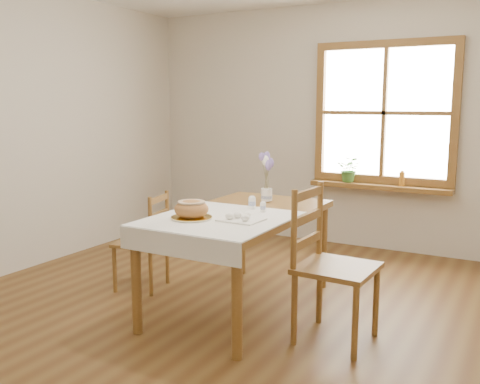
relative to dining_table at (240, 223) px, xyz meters
The scene contains 18 objects.
ground 0.73m from the dining_table, 90.00° to the right, with size 5.00×5.00×0.00m, color brown.
room_walls 1.08m from the dining_table, 90.00° to the right, with size 4.60×5.10×2.65m.
window 2.36m from the dining_table, 77.02° to the left, with size 1.46×0.08×1.46m.
window_sill 2.16m from the dining_table, 76.61° to the left, with size 1.46×0.20×0.05m.
dining_table is the anchor object (origin of this frame).
table_linen 0.32m from the dining_table, 90.00° to the right, with size 0.91×0.99×0.01m, color white.
chair_left 0.98m from the dining_table, behind, with size 0.38×0.40×0.82m, color brown, non-canonical shape.
chair_right 0.87m from the dining_table, 13.15° to the right, with size 0.48×0.50×1.02m, color brown, non-canonical shape.
bread_plate 0.46m from the dining_table, 110.17° to the right, with size 0.28×0.28×0.01m, color white.
bread_loaf 0.48m from the dining_table, 110.17° to the right, with size 0.24×0.24×0.13m, color #AA713C.
egg_napkin 0.36m from the dining_table, 59.42° to the right, with size 0.28×0.23×0.01m, color white.
eggs 0.37m from the dining_table, 59.42° to the right, with size 0.21×0.19×0.05m, color white, non-canonical shape.
salt_shaker 0.18m from the dining_table, 61.03° to the left, with size 0.05×0.05×0.10m, color white.
pepper_shaker 0.22m from the dining_table, 11.14° to the left, with size 0.04×0.04×0.08m, color white.
flower_vase 0.49m from the dining_table, 91.02° to the left, with size 0.09×0.09×0.10m, color white.
lavender_bouquet 0.58m from the dining_table, 91.02° to the left, with size 0.16×0.16×0.30m, color #725EA6, non-canonical shape.
potted_plant 2.11m from the dining_table, 85.27° to the left, with size 0.25×0.27×0.21m, color #3C702C.
amber_bottle 2.23m from the dining_table, 70.96° to the left, with size 0.06×0.06×0.16m, color #B57221.
Camera 1 is at (1.90, -3.12, 1.55)m, focal length 40.00 mm.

